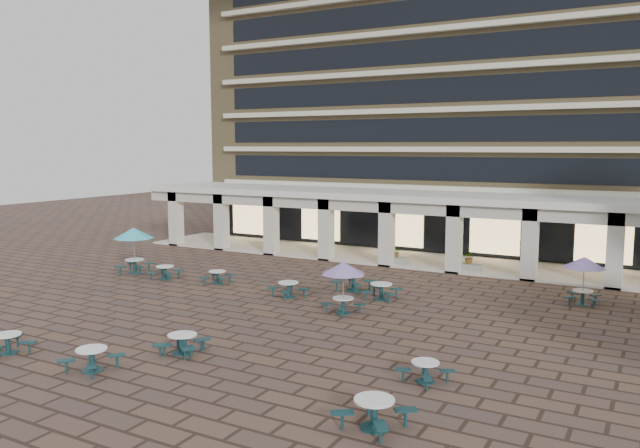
{
  "coord_description": "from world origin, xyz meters",
  "views": [
    {
      "loc": [
        12.61,
        -22.54,
        7.29
      ],
      "look_at": [
        -1.56,
        3.0,
        3.65
      ],
      "focal_mm": 35.0,
      "sensor_mm": 36.0,
      "label": 1
    }
  ],
  "objects_px": {
    "picnic_table_0": "(8,342)",
    "planter_right": "(469,264)",
    "picnic_table_1": "(92,357)",
    "picnic_table_2": "(184,342)",
    "planter_left": "(396,258)"
  },
  "relations": [
    {
      "from": "picnic_table_0",
      "to": "planter_right",
      "type": "height_order",
      "value": "planter_right"
    },
    {
      "from": "picnic_table_1",
      "to": "picnic_table_2",
      "type": "bearing_deg",
      "value": 59.23
    },
    {
      "from": "picnic_table_1",
      "to": "picnic_table_2",
      "type": "relative_size",
      "value": 0.99
    },
    {
      "from": "picnic_table_0",
      "to": "picnic_table_2",
      "type": "relative_size",
      "value": 1.03
    },
    {
      "from": "picnic_table_1",
      "to": "picnic_table_0",
      "type": "bearing_deg",
      "value": 179.81
    },
    {
      "from": "picnic_table_1",
      "to": "picnic_table_2",
      "type": "height_order",
      "value": "picnic_table_1"
    },
    {
      "from": "picnic_table_0",
      "to": "picnic_table_1",
      "type": "bearing_deg",
      "value": 17.94
    },
    {
      "from": "picnic_table_0",
      "to": "picnic_table_2",
      "type": "bearing_deg",
      "value": 43.85
    },
    {
      "from": "picnic_table_0",
      "to": "picnic_table_1",
      "type": "height_order",
      "value": "picnic_table_1"
    },
    {
      "from": "picnic_table_0",
      "to": "planter_left",
      "type": "bearing_deg",
      "value": 90.0
    },
    {
      "from": "picnic_table_2",
      "to": "planter_right",
      "type": "distance_m",
      "value": 19.68
    },
    {
      "from": "planter_right",
      "to": "picnic_table_2",
      "type": "bearing_deg",
      "value": -104.31
    },
    {
      "from": "picnic_table_0",
      "to": "picnic_table_1",
      "type": "xyz_separation_m",
      "value": [
        4.0,
        0.23,
        0.03
      ]
    },
    {
      "from": "picnic_table_0",
      "to": "planter_right",
      "type": "xyz_separation_m",
      "value": [
        10.32,
        22.12,
        0.09
      ]
    },
    {
      "from": "picnic_table_2",
      "to": "planter_right",
      "type": "height_order",
      "value": "planter_right"
    }
  ]
}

